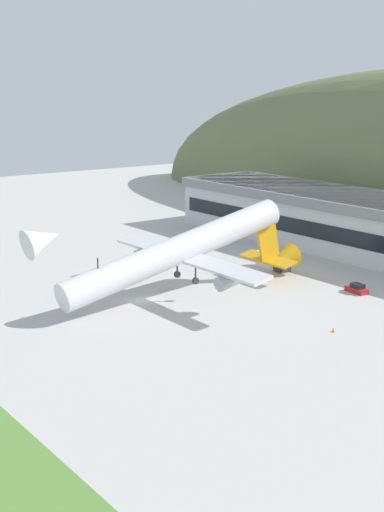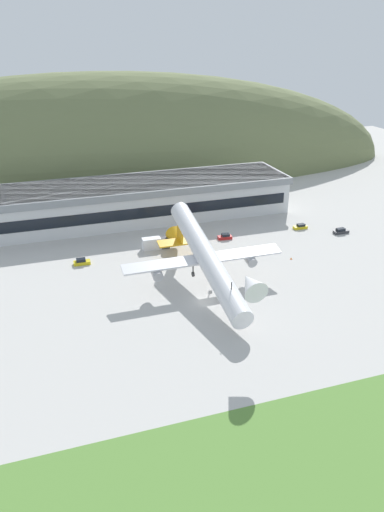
{
  "view_description": "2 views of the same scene",
  "coord_description": "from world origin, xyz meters",
  "px_view_note": "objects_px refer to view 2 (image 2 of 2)",
  "views": [
    {
      "loc": [
        91.71,
        -58.14,
        33.1
      ],
      "look_at": [
        5.58,
        6.18,
        7.53
      ],
      "focal_mm": 50.0,
      "sensor_mm": 36.0,
      "label": 1
    },
    {
      "loc": [
        -31.62,
        -87.32,
        53.55
      ],
      "look_at": [
        0.99,
        10.89,
        6.03
      ],
      "focal_mm": 35.0,
      "sensor_mm": 36.0,
      "label": 2
    }
  ],
  "objects_px": {
    "service_car_2": "(341,231)",
    "service_car_0": "(225,237)",
    "cargo_airplane": "(205,257)",
    "traffic_cone_0": "(291,258)",
    "terminal_building": "(135,198)",
    "service_car_3": "(82,262)",
    "service_car_1": "(300,227)",
    "fuel_truck": "(155,243)"
  },
  "relations": [
    {
      "from": "service_car_0",
      "to": "service_car_1",
      "type": "xyz_separation_m",
      "value": [
        23.83,
        0.3,
        -0.05
      ]
    },
    {
      "from": "service_car_2",
      "to": "fuel_truck",
      "type": "distance_m",
      "value": 53.33
    },
    {
      "from": "terminal_building",
      "to": "service_car_0",
      "type": "distance_m",
      "value": 31.82
    },
    {
      "from": "service_car_0",
      "to": "traffic_cone_0",
      "type": "height_order",
      "value": "service_car_0"
    },
    {
      "from": "terminal_building",
      "to": "service_car_2",
      "type": "height_order",
      "value": "terminal_building"
    },
    {
      "from": "service_car_0",
      "to": "service_car_2",
      "type": "xyz_separation_m",
      "value": [
        32.98,
        -6.56,
        -0.01
      ]
    },
    {
      "from": "cargo_airplane",
      "to": "service_car_1",
      "type": "height_order",
      "value": "cargo_airplane"
    },
    {
      "from": "cargo_airplane",
      "to": "traffic_cone_0",
      "type": "xyz_separation_m",
      "value": [
        25.89,
        7.24,
        -7.32
      ]
    },
    {
      "from": "service_car_2",
      "to": "service_car_3",
      "type": "relative_size",
      "value": 1.08
    },
    {
      "from": "service_car_3",
      "to": "traffic_cone_0",
      "type": "distance_m",
      "value": 52.68
    },
    {
      "from": "cargo_airplane",
      "to": "traffic_cone_0",
      "type": "distance_m",
      "value": 27.86
    },
    {
      "from": "cargo_airplane",
      "to": "fuel_truck",
      "type": "xyz_separation_m",
      "value": [
        -5.06,
        24.76,
        -6.13
      ]
    },
    {
      "from": "service_car_1",
      "to": "traffic_cone_0",
      "type": "distance_m",
      "value": 22.14
    },
    {
      "from": "cargo_airplane",
      "to": "traffic_cone_0",
      "type": "bearing_deg",
      "value": 15.62
    },
    {
      "from": "terminal_building",
      "to": "service_car_3",
      "type": "relative_size",
      "value": 22.89
    },
    {
      "from": "cargo_airplane",
      "to": "traffic_cone_0",
      "type": "height_order",
      "value": "cargo_airplane"
    },
    {
      "from": "service_car_3",
      "to": "fuel_truck",
      "type": "xyz_separation_m",
      "value": [
        19.89,
        3.75,
        0.85
      ]
    },
    {
      "from": "terminal_building",
      "to": "service_car_2",
      "type": "xyz_separation_m",
      "value": [
        52.93,
        -30.66,
        -5.85
      ]
    },
    {
      "from": "terminal_building",
      "to": "service_car_2",
      "type": "relative_size",
      "value": 21.13
    },
    {
      "from": "traffic_cone_0",
      "to": "service_car_1",
      "type": "bearing_deg",
      "value": 54.54
    },
    {
      "from": "service_car_3",
      "to": "fuel_truck",
      "type": "bearing_deg",
      "value": 10.68
    },
    {
      "from": "service_car_1",
      "to": "traffic_cone_0",
      "type": "bearing_deg",
      "value": -125.46
    },
    {
      "from": "cargo_airplane",
      "to": "service_car_2",
      "type": "xyz_separation_m",
      "value": [
        47.88,
        18.41,
        -6.97
      ]
    },
    {
      "from": "terminal_building",
      "to": "service_car_1",
      "type": "height_order",
      "value": "terminal_building"
    },
    {
      "from": "fuel_truck",
      "to": "terminal_building",
      "type": "bearing_deg",
      "value": 89.96
    },
    {
      "from": "cargo_airplane",
      "to": "service_car_1",
      "type": "relative_size",
      "value": 12.71
    },
    {
      "from": "service_car_1",
      "to": "service_car_3",
      "type": "distance_m",
      "value": 63.83
    },
    {
      "from": "cargo_airplane",
      "to": "service_car_0",
      "type": "height_order",
      "value": "cargo_airplane"
    },
    {
      "from": "service_car_2",
      "to": "service_car_0",
      "type": "bearing_deg",
      "value": 168.75
    },
    {
      "from": "service_car_0",
      "to": "fuel_truck",
      "type": "distance_m",
      "value": 19.98
    },
    {
      "from": "terminal_building",
      "to": "service_car_3",
      "type": "height_order",
      "value": "terminal_building"
    },
    {
      "from": "service_car_1",
      "to": "service_car_3",
      "type": "height_order",
      "value": "service_car_3"
    },
    {
      "from": "cargo_airplane",
      "to": "service_car_3",
      "type": "distance_m",
      "value": 33.36
    },
    {
      "from": "service_car_0",
      "to": "fuel_truck",
      "type": "xyz_separation_m",
      "value": [
        -19.97,
        -0.21,
        0.83
      ]
    },
    {
      "from": "service_car_3",
      "to": "traffic_cone_0",
      "type": "xyz_separation_m",
      "value": [
        50.84,
        -13.77,
        -0.34
      ]
    },
    {
      "from": "fuel_truck",
      "to": "traffic_cone_0",
      "type": "xyz_separation_m",
      "value": [
        30.95,
        -17.52,
        -1.19
      ]
    },
    {
      "from": "service_car_1",
      "to": "service_car_2",
      "type": "height_order",
      "value": "service_car_2"
    },
    {
      "from": "terminal_building",
      "to": "service_car_1",
      "type": "distance_m",
      "value": 50.18
    },
    {
      "from": "cargo_airplane",
      "to": "service_car_0",
      "type": "bearing_deg",
      "value": 59.17
    },
    {
      "from": "terminal_building",
      "to": "traffic_cone_0",
      "type": "xyz_separation_m",
      "value": [
        30.94,
        -41.83,
        -6.2
      ]
    },
    {
      "from": "service_car_2",
      "to": "fuel_truck",
      "type": "relative_size",
      "value": 0.62
    },
    {
      "from": "service_car_3",
      "to": "cargo_airplane",
      "type": "bearing_deg",
      "value": -40.1
    }
  ]
}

